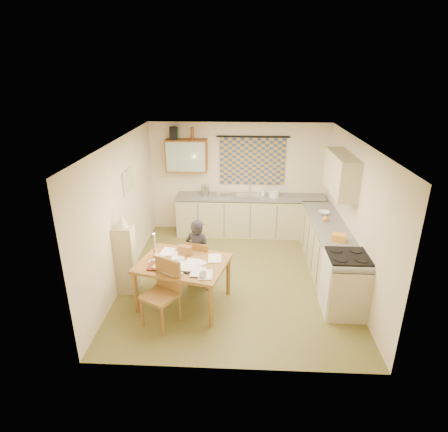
# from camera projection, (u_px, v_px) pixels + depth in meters

# --- Properties ---
(floor) EXTENTS (4.00, 4.50, 0.02)m
(floor) POSITION_uv_depth(u_px,v_px,m) (236.00, 278.00, 6.90)
(floor) COLOR brown
(floor) RESTS_ON ground
(ceiling) EXTENTS (4.00, 4.50, 0.02)m
(ceiling) POSITION_uv_depth(u_px,v_px,m) (238.00, 141.00, 5.96)
(ceiling) COLOR white
(ceiling) RESTS_ON floor
(wall_back) EXTENTS (4.00, 0.02, 2.50)m
(wall_back) POSITION_uv_depth(u_px,v_px,m) (239.00, 178.00, 8.52)
(wall_back) COLOR #F3E3C3
(wall_back) RESTS_ON floor
(wall_front) EXTENTS (4.00, 0.02, 2.50)m
(wall_front) POSITION_uv_depth(u_px,v_px,m) (233.00, 286.00, 4.33)
(wall_front) COLOR #F3E3C3
(wall_front) RESTS_ON floor
(wall_left) EXTENTS (0.02, 4.50, 2.50)m
(wall_left) POSITION_uv_depth(u_px,v_px,m) (122.00, 212.00, 6.52)
(wall_left) COLOR #F3E3C3
(wall_left) RESTS_ON floor
(wall_right) EXTENTS (0.02, 4.50, 2.50)m
(wall_right) POSITION_uv_depth(u_px,v_px,m) (355.00, 216.00, 6.33)
(wall_right) COLOR #F3E3C3
(wall_right) RESTS_ON floor
(window_blind) EXTENTS (1.45, 0.03, 1.05)m
(window_blind) POSITION_uv_depth(u_px,v_px,m) (252.00, 161.00, 8.32)
(window_blind) COLOR navy
(window_blind) RESTS_ON wall_back
(curtain_rod) EXTENTS (1.60, 0.04, 0.04)m
(curtain_rod) POSITION_uv_depth(u_px,v_px,m) (253.00, 137.00, 8.10)
(curtain_rod) COLOR black
(curtain_rod) RESTS_ON wall_back
(wall_cabinet) EXTENTS (0.90, 0.34, 0.70)m
(wall_cabinet) POSITION_uv_depth(u_px,v_px,m) (187.00, 155.00, 8.21)
(wall_cabinet) COLOR brown
(wall_cabinet) RESTS_ON wall_back
(wall_cabinet_glass) EXTENTS (0.84, 0.02, 0.64)m
(wall_cabinet_glass) POSITION_uv_depth(u_px,v_px,m) (185.00, 157.00, 8.05)
(wall_cabinet_glass) COLOR #99B2A5
(wall_cabinet_glass) RESTS_ON wall_back
(upper_cabinet_right) EXTENTS (0.34, 1.30, 0.70)m
(upper_cabinet_right) POSITION_uv_depth(u_px,v_px,m) (341.00, 173.00, 6.63)
(upper_cabinet_right) COLOR tan
(upper_cabinet_right) RESTS_ON wall_right
(framed_print) EXTENTS (0.04, 0.50, 0.40)m
(framed_print) POSITION_uv_depth(u_px,v_px,m) (128.00, 181.00, 6.73)
(framed_print) COLOR beige
(framed_print) RESTS_ON wall_left
(print_canvas) EXTENTS (0.01, 0.42, 0.32)m
(print_canvas) POSITION_uv_depth(u_px,v_px,m) (129.00, 181.00, 6.72)
(print_canvas) COLOR silver
(print_canvas) RESTS_ON wall_left
(counter_back) EXTENTS (3.30, 0.62, 0.92)m
(counter_back) POSITION_uv_depth(u_px,v_px,m) (250.00, 216.00, 8.52)
(counter_back) COLOR tan
(counter_back) RESTS_ON floor
(counter_right) EXTENTS (0.62, 2.95, 0.92)m
(counter_right) POSITION_uv_depth(u_px,v_px,m) (329.00, 252.00, 6.84)
(counter_right) COLOR tan
(counter_right) RESTS_ON floor
(stove) EXTENTS (0.63, 0.63, 0.98)m
(stove) POSITION_uv_depth(u_px,v_px,m) (345.00, 283.00, 5.79)
(stove) COLOR white
(stove) RESTS_ON floor
(sink) EXTENTS (0.59, 0.50, 0.10)m
(sink) POSITION_uv_depth(u_px,v_px,m) (249.00, 198.00, 8.36)
(sink) COLOR silver
(sink) RESTS_ON counter_back
(tap) EXTENTS (0.04, 0.04, 0.28)m
(tap) POSITION_uv_depth(u_px,v_px,m) (250.00, 188.00, 8.46)
(tap) COLOR silver
(tap) RESTS_ON counter_back
(dish_rack) EXTENTS (0.40, 0.36, 0.06)m
(dish_rack) POSITION_uv_depth(u_px,v_px,m) (224.00, 195.00, 8.36)
(dish_rack) COLOR silver
(dish_rack) RESTS_ON counter_back
(kettle) EXTENTS (0.23, 0.23, 0.24)m
(kettle) POSITION_uv_depth(u_px,v_px,m) (205.00, 190.00, 8.35)
(kettle) COLOR silver
(kettle) RESTS_ON counter_back
(mixing_bowl) EXTENTS (0.27, 0.27, 0.16)m
(mixing_bowl) POSITION_uv_depth(u_px,v_px,m) (274.00, 193.00, 8.29)
(mixing_bowl) COLOR white
(mixing_bowl) RESTS_ON counter_back
(soap_bottle) EXTENTS (0.13, 0.13, 0.17)m
(soap_bottle) POSITION_uv_depth(u_px,v_px,m) (263.00, 192.00, 8.35)
(soap_bottle) COLOR white
(soap_bottle) RESTS_ON counter_back
(bowl) EXTENTS (0.24, 0.24, 0.05)m
(bowl) POSITION_uv_depth(u_px,v_px,m) (324.00, 213.00, 7.33)
(bowl) COLOR white
(bowl) RESTS_ON counter_right
(orange_bag) EXTENTS (0.26, 0.23, 0.12)m
(orange_bag) POSITION_uv_depth(u_px,v_px,m) (339.00, 238.00, 6.19)
(orange_bag) COLOR gold
(orange_bag) RESTS_ON counter_right
(fruit_orange) EXTENTS (0.10, 0.10, 0.10)m
(fruit_orange) POSITION_uv_depth(u_px,v_px,m) (325.00, 219.00, 6.98)
(fruit_orange) COLOR gold
(fruit_orange) RESTS_ON counter_right
(speaker) EXTENTS (0.21, 0.23, 0.26)m
(speaker) POSITION_uv_depth(u_px,v_px,m) (173.00, 133.00, 8.04)
(speaker) COLOR black
(speaker) RESTS_ON wall_cabinet
(bottle_green) EXTENTS (0.09, 0.09, 0.26)m
(bottle_green) POSITION_uv_depth(u_px,v_px,m) (177.00, 133.00, 8.04)
(bottle_green) COLOR #195926
(bottle_green) RESTS_ON wall_cabinet
(bottle_brown) EXTENTS (0.09, 0.09, 0.26)m
(bottle_brown) POSITION_uv_depth(u_px,v_px,m) (192.00, 133.00, 8.02)
(bottle_brown) COLOR brown
(bottle_brown) RESTS_ON wall_cabinet
(dining_table) EXTENTS (1.56, 1.33, 0.75)m
(dining_table) POSITION_uv_depth(u_px,v_px,m) (184.00, 282.00, 6.03)
(dining_table) COLOR brown
(dining_table) RESTS_ON floor
(chair_far) EXTENTS (0.47, 0.47, 0.87)m
(chair_far) POSITION_uv_depth(u_px,v_px,m) (201.00, 271.00, 6.58)
(chair_far) COLOR brown
(chair_far) RESTS_ON floor
(chair_near) EXTENTS (0.62, 0.62, 1.01)m
(chair_near) POSITION_uv_depth(u_px,v_px,m) (162.00, 305.00, 5.56)
(chair_near) COLOR brown
(chair_near) RESTS_ON floor
(person) EXTENTS (0.64, 0.57, 1.26)m
(person) POSITION_uv_depth(u_px,v_px,m) (198.00, 253.00, 6.41)
(person) COLOR black
(person) RESTS_ON floor
(shelf_stand) EXTENTS (0.32, 0.30, 1.20)m
(shelf_stand) POSITION_uv_depth(u_px,v_px,m) (126.00, 260.00, 6.27)
(shelf_stand) COLOR tan
(shelf_stand) RESTS_ON floor
(lampshade) EXTENTS (0.20, 0.20, 0.22)m
(lampshade) POSITION_uv_depth(u_px,v_px,m) (122.00, 221.00, 6.00)
(lampshade) COLOR beige
(lampshade) RESTS_ON shelf_stand
(letter_rack) EXTENTS (0.23, 0.14, 0.16)m
(letter_rack) POSITION_uv_depth(u_px,v_px,m) (185.00, 250.00, 6.09)
(letter_rack) COLOR brown
(letter_rack) RESTS_ON dining_table
(mug) EXTENTS (0.19, 0.19, 0.09)m
(mug) POSITION_uv_depth(u_px,v_px,m) (203.00, 275.00, 5.44)
(mug) COLOR white
(mug) RESTS_ON dining_table
(magazine) EXTENTS (0.22, 0.29, 0.03)m
(magazine) POSITION_uv_depth(u_px,v_px,m) (149.00, 265.00, 5.76)
(magazine) COLOR maroon
(magazine) RESTS_ON dining_table
(book) EXTENTS (0.46, 0.47, 0.02)m
(book) POSITION_uv_depth(u_px,v_px,m) (155.00, 261.00, 5.88)
(book) COLOR gold
(book) RESTS_ON dining_table
(orange_box) EXTENTS (0.14, 0.12, 0.04)m
(orange_box) POSITION_uv_depth(u_px,v_px,m) (156.00, 268.00, 5.67)
(orange_box) COLOR gold
(orange_box) RESTS_ON dining_table
(eyeglasses) EXTENTS (0.14, 0.10, 0.02)m
(eyeglasses) POSITION_uv_depth(u_px,v_px,m) (185.00, 272.00, 5.57)
(eyeglasses) COLOR black
(eyeglasses) RESTS_ON dining_table
(candle_holder) EXTENTS (0.07, 0.07, 0.18)m
(candle_holder) POSITION_uv_depth(u_px,v_px,m) (155.00, 252.00, 6.02)
(candle_holder) COLOR silver
(candle_holder) RESTS_ON dining_table
(candle) EXTENTS (0.03, 0.03, 0.22)m
(candle) POSITION_uv_depth(u_px,v_px,m) (155.00, 240.00, 5.96)
(candle) COLOR white
(candle) RESTS_ON dining_table
(candle_flame) EXTENTS (0.02, 0.02, 0.02)m
(candle_flame) POSITION_uv_depth(u_px,v_px,m) (153.00, 234.00, 5.89)
(candle_flame) COLOR #FFCC66
(candle_flame) RESTS_ON dining_table
(papers) EXTENTS (1.17, 1.01, 0.02)m
(papers) POSITION_uv_depth(u_px,v_px,m) (183.00, 264.00, 5.80)
(papers) COLOR white
(papers) RESTS_ON dining_table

